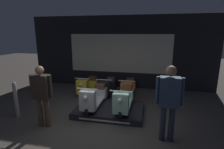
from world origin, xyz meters
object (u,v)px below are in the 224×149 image
(scooter_backrow_1, at_px, (108,87))
(street_bollard, at_px, (16,100))
(scooter_display_left, at_px, (95,97))
(person_right_browsing, at_px, (169,98))
(scooter_backrow_2, at_px, (128,88))
(person_left_browsing, at_px, (41,91))
(scooter_display_right, at_px, (124,99))
(scooter_backrow_0, at_px, (88,86))

(scooter_backrow_1, xyz_separation_m, street_bollard, (-2.18, -2.50, 0.23))
(scooter_display_left, bearing_deg, scooter_backrow_1, 89.35)
(person_right_browsing, bearing_deg, scooter_display_left, 151.79)
(scooter_backrow_1, relative_size, scooter_backrow_2, 1.00)
(scooter_backrow_1, height_order, person_left_browsing, person_left_browsing)
(scooter_display_right, xyz_separation_m, person_left_browsing, (-1.99, -1.12, 0.49))
(scooter_display_left, xyz_separation_m, scooter_backrow_1, (0.02, 1.71, -0.19))
(person_right_browsing, xyz_separation_m, street_bollard, (-4.24, 0.32, -0.52))
(scooter_display_right, xyz_separation_m, scooter_backrow_0, (-1.76, 1.71, -0.19))
(scooter_backrow_0, xyz_separation_m, person_right_browsing, (2.91, -2.82, 0.75))
(scooter_backrow_0, relative_size, scooter_backrow_1, 1.00)
(person_right_browsing, bearing_deg, scooter_display_right, 135.88)
(scooter_display_left, bearing_deg, street_bollard, -159.86)
(scooter_backrow_0, height_order, person_left_browsing, person_left_browsing)
(scooter_backrow_0, bearing_deg, person_right_browsing, -44.16)
(scooter_backrow_0, xyz_separation_m, scooter_backrow_2, (1.70, 0.00, 0.00))
(scooter_backrow_0, distance_m, scooter_backrow_1, 0.85)
(scooter_backrow_2, relative_size, person_right_browsing, 0.94)
(street_bollard, bearing_deg, scooter_display_right, 14.38)
(scooter_display_right, distance_m, scooter_backrow_1, 1.94)
(scooter_display_left, distance_m, scooter_backrow_2, 1.93)
(person_left_browsing, distance_m, person_right_browsing, 3.14)
(scooter_backrow_1, height_order, street_bollard, street_bollard)
(scooter_display_right, xyz_separation_m, scooter_backrow_1, (-0.91, 1.71, -0.19))
(person_right_browsing, bearing_deg, scooter_backrow_0, 135.84)
(scooter_display_right, height_order, person_right_browsing, person_right_browsing)
(scooter_display_left, relative_size, person_right_browsing, 0.94)
(scooter_backrow_2, bearing_deg, person_right_browsing, -66.78)
(scooter_backrow_2, distance_m, street_bollard, 3.93)
(scooter_display_left, xyz_separation_m, street_bollard, (-2.16, -0.79, 0.04))
(scooter_backrow_0, relative_size, person_left_browsing, 1.01)
(scooter_display_right, distance_m, scooter_backrow_2, 1.72)
(scooter_backrow_2, distance_m, person_left_browsing, 3.49)
(scooter_display_right, bearing_deg, scooter_display_left, 180.00)
(scooter_display_right, height_order, street_bollard, street_bollard)
(scooter_display_right, relative_size, scooter_backrow_0, 1.00)
(person_left_browsing, xyz_separation_m, street_bollard, (-1.10, 0.32, -0.45))
(scooter_backrow_1, bearing_deg, scooter_display_right, -61.97)
(scooter_display_right, distance_m, scooter_backrow_0, 2.46)
(person_left_browsing, bearing_deg, scooter_display_right, 29.23)
(scooter_display_right, bearing_deg, scooter_backrow_0, 135.82)
(scooter_backrow_1, xyz_separation_m, scooter_backrow_2, (0.85, 0.00, 0.00))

